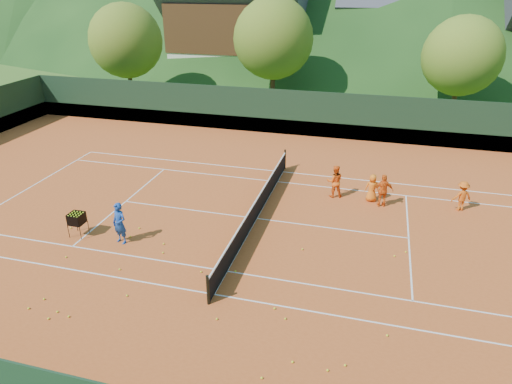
% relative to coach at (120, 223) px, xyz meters
% --- Properties ---
extents(ground, '(400.00, 400.00, 0.00)m').
position_rel_coach_xyz_m(ground, '(4.68, 3.31, -0.88)').
color(ground, '#32541A').
rests_on(ground, ground).
extents(clay_court, '(40.00, 24.00, 0.02)m').
position_rel_coach_xyz_m(clay_court, '(4.68, 3.31, -0.87)').
color(clay_court, '#B34B1D').
rests_on(clay_court, ground).
extents(coach, '(0.71, 0.56, 1.72)m').
position_rel_coach_xyz_m(coach, '(0.00, 0.00, 0.00)').
color(coach, '#174096').
rests_on(coach, clay_court).
extents(student_a, '(0.90, 0.78, 1.59)m').
position_rel_coach_xyz_m(student_a, '(7.69, 6.44, -0.06)').
color(student_a, orange).
rests_on(student_a, clay_court).
extents(student_b, '(0.98, 0.57, 1.56)m').
position_rel_coach_xyz_m(student_b, '(9.94, 5.99, -0.08)').
color(student_b, orange).
rests_on(student_b, clay_court).
extents(student_c, '(0.69, 0.49, 1.34)m').
position_rel_coach_xyz_m(student_c, '(9.44, 6.41, -0.19)').
color(student_c, orange).
rests_on(student_c, clay_court).
extents(student_d, '(1.03, 0.84, 1.40)m').
position_rel_coach_xyz_m(student_d, '(13.37, 6.52, -0.16)').
color(student_d, '#D85913').
rests_on(student_d, clay_court).
extents(tennis_ball_0, '(0.07, 0.07, 0.07)m').
position_rel_coach_xyz_m(tennis_ball_0, '(1.69, 0.26, -0.82)').
color(tennis_ball_0, '#E0F328').
rests_on(tennis_ball_0, clay_court).
extents(tennis_ball_1, '(0.07, 0.07, 0.07)m').
position_rel_coach_xyz_m(tennis_ball_1, '(1.93, -3.03, -0.82)').
color(tennis_ball_1, '#E0F328').
rests_on(tennis_ball_1, clay_court).
extents(tennis_ball_2, '(0.07, 0.07, 0.07)m').
position_rel_coach_xyz_m(tennis_ball_2, '(7.78, -4.43, -0.82)').
color(tennis_ball_2, '#E0F328').
rests_on(tennis_ball_2, clay_court).
extents(tennis_ball_3, '(0.07, 0.07, 0.07)m').
position_rel_coach_xyz_m(tennis_ball_3, '(4.99, -0.77, -0.82)').
color(tennis_ball_3, '#E0F328').
rests_on(tennis_ball_3, clay_court).
extents(tennis_ball_4, '(0.07, 0.07, 0.07)m').
position_rel_coach_xyz_m(tennis_ball_4, '(5.19, -3.33, -0.82)').
color(tennis_ball_4, '#E0F328').
rests_on(tennis_ball_4, clay_court).
extents(tennis_ball_5, '(0.07, 0.07, 0.07)m').
position_rel_coach_xyz_m(tennis_ball_5, '(-0.78, -4.43, -0.82)').
color(tennis_ball_5, '#E0F328').
rests_on(tennis_ball_5, clay_court).
extents(tennis_ball_6, '(0.07, 0.07, 0.07)m').
position_rel_coach_xyz_m(tennis_ball_6, '(0.21, -4.33, -0.82)').
color(tennis_ball_6, '#E0F328').
rests_on(tennis_ball_6, clay_court).
extents(tennis_ball_8, '(0.07, 0.07, 0.07)m').
position_rel_coach_xyz_m(tennis_ball_8, '(-1.46, -1.56, -0.82)').
color(tennis_ball_8, '#E0F328').
rests_on(tennis_ball_8, clay_court).
extents(tennis_ball_9, '(0.07, 0.07, 0.07)m').
position_rel_coach_xyz_m(tennis_ball_9, '(3.81, -1.13, -0.82)').
color(tennis_ball_9, '#E0F328').
rests_on(tennis_ball_9, clay_court).
extents(tennis_ball_10, '(0.07, 0.07, 0.07)m').
position_rel_coach_xyz_m(tennis_ball_10, '(6.80, -2.38, -0.82)').
color(tennis_ball_10, '#E0F328').
rests_on(tennis_ball_10, clay_court).
extents(tennis_ball_11, '(0.07, 0.07, 0.07)m').
position_rel_coach_xyz_m(tennis_ball_11, '(10.51, 1.75, -0.82)').
color(tennis_ball_11, '#E0F328').
rests_on(tennis_ball_11, clay_court).
extents(tennis_ball_12, '(0.07, 0.07, 0.07)m').
position_rel_coach_xyz_m(tennis_ball_12, '(1.94, -0.33, -0.82)').
color(tennis_ball_12, '#E0F328').
rests_on(tennis_ball_12, clay_court).
extents(tennis_ball_13, '(0.07, 0.07, 0.07)m').
position_rel_coach_xyz_m(tennis_ball_13, '(0.13, 0.41, -0.82)').
color(tennis_ball_13, '#E0F328').
rests_on(tennis_ball_13, clay_court).
extents(tennis_ball_14, '(0.07, 0.07, 0.07)m').
position_rel_coach_xyz_m(tennis_ball_14, '(0.70, -4.43, -0.82)').
color(tennis_ball_14, '#E0F328').
rests_on(tennis_ball_14, clay_court).
extents(tennis_ball_15, '(0.07, 0.07, 0.07)m').
position_rel_coach_xyz_m(tennis_ball_15, '(-0.61, -3.90, -0.82)').
color(tennis_ball_15, '#E0F328').
rests_on(tennis_ball_15, clay_court).
extents(tennis_ball_17, '(0.07, 0.07, 0.07)m').
position_rel_coach_xyz_m(tennis_ball_17, '(7.10, -5.19, -0.82)').
color(tennis_ball_17, '#E0F328').
rests_on(tennis_ball_17, clay_court).
extents(tennis_ball_18, '(0.07, 0.07, 0.07)m').
position_rel_coach_xyz_m(tennis_ball_18, '(-2.65, 0.41, -0.82)').
color(tennis_ball_18, '#E0F328').
rests_on(tennis_ball_18, clay_court).
extents(tennis_ball_19, '(0.07, 0.07, 0.07)m').
position_rel_coach_xyz_m(tennis_ball_19, '(0.15, -4.67, -0.82)').
color(tennis_ball_19, '#E0F328').
rests_on(tennis_ball_19, clay_court).
extents(tennis_ball_20, '(0.07, 0.07, 0.07)m').
position_rel_coach_xyz_m(tennis_ball_20, '(0.91, -1.75, -0.82)').
color(tennis_ball_20, '#E0F328').
rests_on(tennis_ball_20, clay_court).
extents(tennis_ball_21, '(0.07, 0.07, 0.07)m').
position_rel_coach_xyz_m(tennis_ball_21, '(0.15, 1.14, -0.82)').
color(tennis_ball_21, '#E0F328').
rests_on(tennis_ball_21, clay_court).
extents(tennis_ball_22, '(0.07, 0.07, 0.07)m').
position_rel_coach_xyz_m(tennis_ball_22, '(7.24, -2.76, -0.82)').
color(tennis_ball_22, '#E0F328').
rests_on(tennis_ball_22, clay_court).
extents(tennis_ball_24, '(0.07, 0.07, 0.07)m').
position_rel_coach_xyz_m(tennis_ball_24, '(10.93, 2.16, -0.82)').
color(tennis_ball_24, '#E0F328').
rests_on(tennis_ball_24, clay_court).
extents(tennis_ball_25, '(0.07, 0.07, 0.07)m').
position_rel_coach_xyz_m(tennis_ball_25, '(8.75, -4.47, -0.82)').
color(tennis_ball_25, '#E0F328').
rests_on(tennis_ball_25, clay_court).
extents(tennis_ball_26, '(0.07, 0.07, 0.07)m').
position_rel_coach_xyz_m(tennis_ball_26, '(10.28, -2.70, -0.82)').
color(tennis_ball_26, '#E0F328').
rests_on(tennis_ball_26, clay_court).
extents(tennis_ball_27, '(0.07, 0.07, 0.07)m').
position_rel_coach_xyz_m(tennis_ball_27, '(9.19, -4.17, -0.82)').
color(tennis_ball_27, '#E0F328').
rests_on(tennis_ball_27, clay_court).
extents(tennis_ball_28, '(0.07, 0.07, 0.07)m').
position_rel_coach_xyz_m(tennis_ball_28, '(7.06, 1.31, -0.82)').
color(tennis_ball_28, '#E0F328').
rests_on(tennis_ball_28, clay_court).
extents(court_lines, '(23.83, 11.03, 0.00)m').
position_rel_coach_xyz_m(court_lines, '(4.68, 3.31, -0.86)').
color(court_lines, white).
rests_on(court_lines, clay_court).
extents(tennis_net, '(0.10, 12.07, 1.10)m').
position_rel_coach_xyz_m(tennis_net, '(4.68, 3.31, -0.36)').
color(tennis_net, black).
rests_on(tennis_net, clay_court).
extents(perimeter_fence, '(40.40, 24.24, 3.00)m').
position_rel_coach_xyz_m(perimeter_fence, '(4.68, 3.31, 0.39)').
color(perimeter_fence, black).
rests_on(perimeter_fence, clay_court).
extents(ball_hopper, '(0.57, 0.57, 1.00)m').
position_rel_coach_xyz_m(ball_hopper, '(-1.98, 0.04, -0.11)').
color(ball_hopper, black).
rests_on(ball_hopper, clay_court).
extents(chalet_left, '(13.80, 9.93, 12.92)m').
position_rel_coach_xyz_m(chalet_left, '(-5.32, 33.31, 4.77)').
color(chalet_left, beige).
rests_on(chalet_left, ground).
extents(chalet_mid, '(12.65, 8.82, 11.45)m').
position_rel_coach_xyz_m(chalet_mid, '(10.68, 37.31, 4.11)').
color(chalet_mid, beige).
rests_on(chalet_mid, ground).
extents(tree_a, '(6.00, 6.00, 7.88)m').
position_rel_coach_xyz_m(tree_a, '(-11.32, 21.31, 3.99)').
color(tree_a, '#422B1A').
rests_on(tree_a, ground).
extents(tree_b, '(6.40, 6.40, 8.40)m').
position_rel_coach_xyz_m(tree_b, '(0.68, 23.31, 4.32)').
color(tree_b, '#3D2518').
rests_on(tree_b, ground).
extents(tree_c, '(5.60, 5.60, 7.35)m').
position_rel_coach_xyz_m(tree_c, '(14.68, 22.31, 3.67)').
color(tree_c, '#402819').
rests_on(tree_c, ground).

